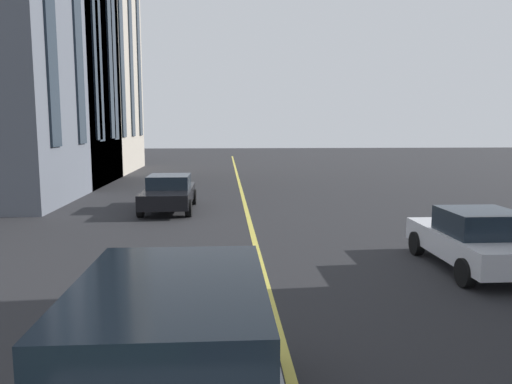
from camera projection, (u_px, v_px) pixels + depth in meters
name	position (u px, v px, depth m)	size (l,w,h in m)	color
lane_centre_line	(253.00, 234.00, 15.07)	(80.00, 0.16, 0.01)	#D8C64C
car_white_near	(476.00, 239.00, 11.31)	(3.90, 1.89, 1.40)	silver
car_black_trailing	(169.00, 192.00, 19.33)	(4.40, 1.95, 1.37)	black
car_silver_far	(172.00, 376.00, 4.58)	(4.70, 2.14, 1.88)	#B7BABF
building_left_far	(43.00, 34.00, 31.51)	(16.56, 9.83, 18.32)	#A89E8E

